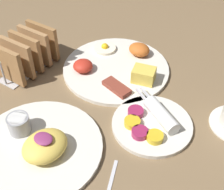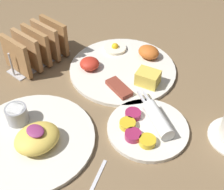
{
  "view_description": "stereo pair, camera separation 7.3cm",
  "coord_description": "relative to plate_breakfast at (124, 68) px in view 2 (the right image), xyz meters",
  "views": [
    {
      "loc": [
        0.33,
        -0.38,
        0.53
      ],
      "look_at": [
        0.04,
        0.07,
        0.03
      ],
      "focal_mm": 50.0,
      "sensor_mm": 36.0,
      "label": 1
    },
    {
      "loc": [
        0.39,
        -0.34,
        0.53
      ],
      "look_at": [
        0.04,
        0.07,
        0.03
      ],
      "focal_mm": 50.0,
      "sensor_mm": 36.0,
      "label": 2
    }
  ],
  "objects": [
    {
      "name": "toast_rack",
      "position": [
        -0.21,
        -0.12,
        0.04
      ],
      "size": [
        0.1,
        0.18,
        0.1
      ],
      "color": "#B7B7BC",
      "rests_on": "ground_plane"
    },
    {
      "name": "plate_condiments",
      "position": [
        0.17,
        -0.13,
        0.0
      ],
      "size": [
        0.18,
        0.18,
        0.04
      ],
      "color": "silver",
      "rests_on": "ground_plane"
    },
    {
      "name": "plate_breakfast",
      "position": [
        0.0,
        0.0,
        0.0
      ],
      "size": [
        0.29,
        0.29,
        0.05
      ],
      "color": "silver",
      "rests_on": "ground_plane"
    },
    {
      "name": "ground_plane",
      "position": [
        0.02,
        -0.19,
        -0.01
      ],
      "size": [
        3.0,
        3.0,
        0.0
      ],
      "primitive_type": "plane",
      "color": "brown"
    },
    {
      "name": "plate_foreground",
      "position": [
        0.0,
        -0.32,
        0.0
      ],
      "size": [
        0.27,
        0.27,
        0.06
      ],
      "color": "silver",
      "rests_on": "ground_plane"
    }
  ]
}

